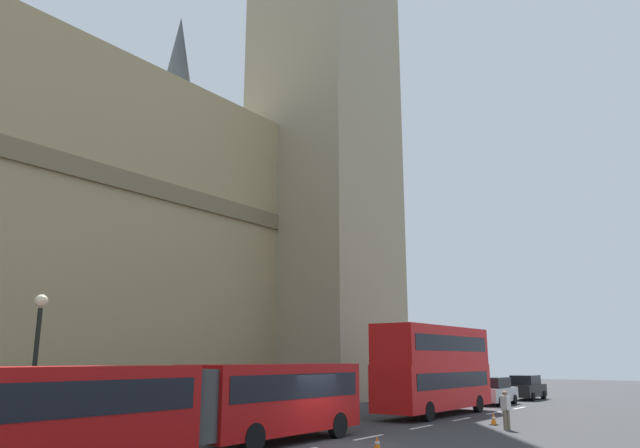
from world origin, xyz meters
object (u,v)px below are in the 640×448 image
(sedan_trailing, at_px, (527,388))
(sedan_lead, at_px, (495,391))
(traffic_cone_middle, at_px, (494,419))
(articulated_bus, at_px, (185,402))
(street_lamp, at_px, (35,360))
(traffic_cone_west, at_px, (377,444))
(double_decker_bus, at_px, (435,366))
(pedestrian_near_cones, at_px, (506,409))

(sedan_trailing, bearing_deg, sedan_lead, 179.51)
(traffic_cone_middle, bearing_deg, articulated_bus, 164.23)
(street_lamp, bearing_deg, traffic_cone_middle, -26.00)
(articulated_bus, bearing_deg, traffic_cone_west, -42.61)
(articulated_bus, height_order, sedan_lead, articulated_bus)
(traffic_cone_west, relative_size, traffic_cone_middle, 1.00)
(sedan_trailing, height_order, traffic_cone_middle, sedan_trailing)
(double_decker_bus, bearing_deg, pedestrian_near_cones, -128.88)
(sedan_lead, xyz_separation_m, traffic_cone_middle, (-12.57, -4.60, -0.63))
(sedan_trailing, bearing_deg, pedestrian_near_cones, -164.62)
(sedan_trailing, bearing_deg, double_decker_bus, -179.42)
(sedan_lead, bearing_deg, pedestrian_near_cones, -157.70)
(articulated_bus, distance_m, traffic_cone_west, 6.61)
(traffic_cone_west, height_order, pedestrian_near_cones, pedestrian_near_cones)
(double_decker_bus, height_order, street_lamp, street_lamp)
(articulated_bus, xyz_separation_m, street_lamp, (-2.71, 4.51, 1.31))
(double_decker_bus, xyz_separation_m, sedan_trailing, (16.46, 0.17, -1.80))
(double_decker_bus, distance_m, sedan_lead, 9.86)
(double_decker_bus, bearing_deg, traffic_cone_middle, -123.32)
(street_lamp, height_order, pedestrian_near_cones, street_lamp)
(sedan_lead, bearing_deg, articulated_bus, -179.54)
(street_lamp, bearing_deg, traffic_cone_west, -49.96)
(pedestrian_near_cones, bearing_deg, sedan_trailing, 15.38)
(traffic_cone_west, bearing_deg, street_lamp, 130.04)
(pedestrian_near_cones, bearing_deg, street_lamp, 148.62)
(articulated_bus, height_order, double_decker_bus, double_decker_bus)
(articulated_bus, xyz_separation_m, traffic_cone_middle, (15.51, -4.38, -1.46))
(articulated_bus, xyz_separation_m, traffic_cone_west, (4.74, -4.36, -1.46))
(sedan_trailing, relative_size, traffic_cone_west, 7.59)
(traffic_cone_west, xyz_separation_m, pedestrian_near_cones, (9.12, -1.24, 0.63))
(double_decker_bus, bearing_deg, sedan_lead, 1.32)
(traffic_cone_west, relative_size, street_lamp, 0.11)
(street_lamp, bearing_deg, double_decker_bus, -12.05)
(double_decker_bus, bearing_deg, street_lamp, 167.95)
(street_lamp, bearing_deg, pedestrian_near_cones, -31.38)
(sedan_trailing, xyz_separation_m, pedestrian_near_cones, (-20.98, -5.77, -0.00))
(articulated_bus, relative_size, traffic_cone_west, 29.36)
(sedan_trailing, bearing_deg, street_lamp, 173.41)
(pedestrian_near_cones, bearing_deg, sedan_lead, 22.30)
(double_decker_bus, xyz_separation_m, pedestrian_near_cones, (-4.52, -5.60, -1.80))
(articulated_bus, distance_m, double_decker_bus, 18.41)
(double_decker_bus, height_order, sedan_lead, double_decker_bus)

